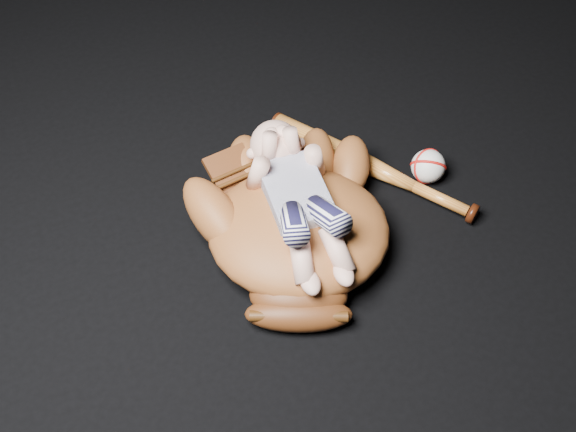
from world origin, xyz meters
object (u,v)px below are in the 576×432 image
(baseball_bat, at_px, (371,167))
(newborn_baby, at_px, (301,201))
(baseball_glove, at_px, (299,225))
(baseball, at_px, (428,166))

(baseball_bat, bearing_deg, newborn_baby, -151.10)
(baseball_glove, xyz_separation_m, newborn_baby, (0.01, 0.01, 0.06))
(baseball_bat, bearing_deg, baseball, -28.33)
(newborn_baby, distance_m, baseball_bat, 0.28)
(baseball_glove, relative_size, newborn_baby, 1.28)
(newborn_baby, xyz_separation_m, baseball_bat, (0.22, 0.12, -0.11))
(baseball_glove, bearing_deg, baseball, 35.46)
(baseball_glove, xyz_separation_m, baseball_bat, (0.23, 0.13, -0.05))
(baseball_bat, bearing_deg, baseball_glove, -150.29)
(baseball, bearing_deg, newborn_baby, -168.77)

